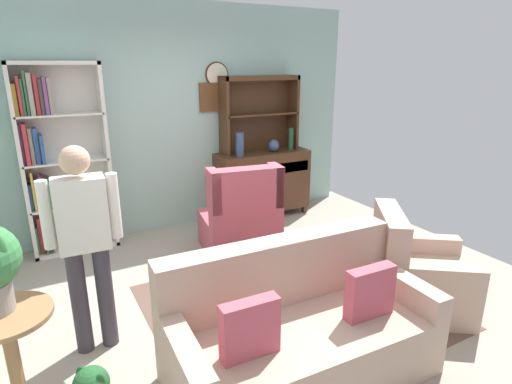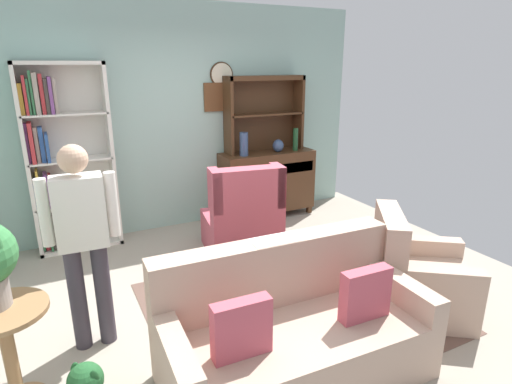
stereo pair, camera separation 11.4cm
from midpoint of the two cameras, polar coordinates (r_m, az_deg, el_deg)
The scene contains 17 objects.
ground_plane at distance 4.00m, azimuth 0.86°, elevation -14.22°, with size 5.40×4.60×0.02m, color #9E9384.
wall_back at distance 5.43m, azimuth -9.71°, elevation 9.87°, with size 5.00×0.09×2.80m.
area_rug at distance 3.86m, azimuth 5.74°, elevation -15.35°, with size 2.40×2.08×0.01m, color brown.
bookshelf at distance 5.06m, azimuth -24.40°, elevation 4.27°, with size 0.90×0.30×2.10m.
sideboard at distance 5.80m, azimuth 2.08°, elevation 1.53°, with size 1.30×0.45×0.92m.
sideboard_hutch at distance 5.70m, azimuth 1.66°, elevation 12.01°, with size 1.10×0.26×1.00m.
vase_tall at distance 5.42m, azimuth -1.07°, elevation 6.55°, with size 0.11×0.11×0.31m, color #33476B.
vase_round at distance 5.69m, azimuth 3.62°, elevation 6.33°, with size 0.15×0.15×0.17m, color #33476B.
bottle_wine at distance 5.79m, azimuth 5.98°, elevation 7.18°, with size 0.07×0.07×0.31m, color #194223.
couch_floral at distance 3.02m, azimuth 6.18°, elevation -18.70°, with size 1.83×0.92×0.90m.
armchair_floral at distance 3.96m, azimuth 21.83°, elevation -11.00°, with size 1.07×1.07×0.88m.
wingback_chair at distance 4.65m, azimuth -1.11°, elevation -4.12°, with size 0.90×0.92×1.05m.
plant_stand at distance 3.04m, azimuth -29.78°, elevation -18.11°, with size 0.52×0.52×0.70m.
potted_plant_small at distance 3.02m, azimuth -21.16°, elevation -23.14°, with size 0.22×0.22×0.31m.
person_reading at distance 3.21m, azimuth -21.66°, elevation -5.45°, with size 0.52×0.22×1.56m.
coffee_table at distance 3.73m, azimuth -0.51°, elevation -10.35°, with size 0.80×0.50×0.42m.
book_stack at distance 3.69m, azimuth 1.00°, elevation -8.86°, with size 0.19×0.15×0.07m.
Camera 2 is at (-1.55, -3.04, 2.08)m, focal length 29.26 mm.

